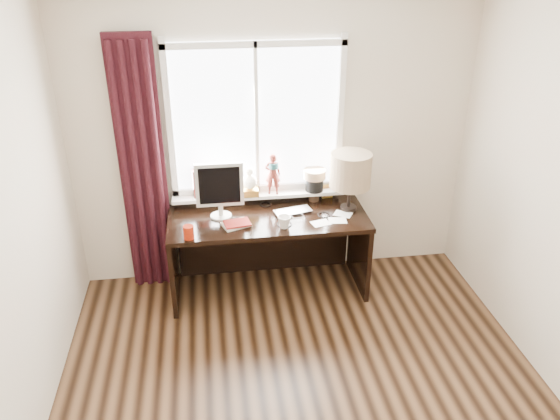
{
  "coord_description": "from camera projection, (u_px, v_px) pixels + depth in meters",
  "views": [
    {
      "loc": [
        -0.58,
        -2.47,
        2.91
      ],
      "look_at": [
        -0.05,
        1.25,
        1.0
      ],
      "focal_mm": 35.0,
      "sensor_mm": 36.0,
      "label": 1
    }
  ],
  "objects": [
    {
      "name": "wall_back",
      "position": [
        274.0,
        140.0,
        4.75
      ],
      "size": [
        3.5,
        0.0,
        2.6
      ],
      "primitive_type": "cube",
      "rotation": [
        1.57,
        0.0,
        0.0
      ],
      "color": "beige",
      "rests_on": "ground"
    },
    {
      "name": "brush_holder",
      "position": [
        314.0,
        194.0,
        4.91
      ],
      "size": [
        0.09,
        0.09,
        0.25
      ],
      "color": "black",
      "rests_on": "desk"
    },
    {
      "name": "laptop",
      "position": [
        293.0,
        211.0,
        4.72
      ],
      "size": [
        0.36,
        0.27,
        0.03
      ],
      "primitive_type": "imported",
      "rotation": [
        0.0,
        0.0,
        0.22
      ],
      "color": "silver",
      "rests_on": "desk"
    },
    {
      "name": "desk",
      "position": [
        267.0,
        236.0,
        4.85
      ],
      "size": [
        1.7,
        0.7,
        0.75
      ],
      "color": "black",
      "rests_on": "floor"
    },
    {
      "name": "icon_frame",
      "position": [
        327.0,
        191.0,
        4.96
      ],
      "size": [
        0.1,
        0.04,
        0.13
      ],
      "color": "gold",
      "rests_on": "desk"
    },
    {
      "name": "mug",
      "position": [
        284.0,
        222.0,
        4.46
      ],
      "size": [
        0.15,
        0.15,
        0.11
      ],
      "primitive_type": "imported",
      "rotation": [
        0.0,
        0.0,
        0.68
      ],
      "color": "white",
      "rests_on": "desk"
    },
    {
      "name": "loose_papers",
      "position": [
        334.0,
        219.0,
        4.61
      ],
      "size": [
        0.4,
        0.29,
        0.0
      ],
      "color": "white",
      "rests_on": "desk"
    },
    {
      "name": "ceiling",
      "position": [
        331.0,
        12.0,
        2.39
      ],
      "size": [
        3.5,
        4.0,
        0.0
      ],
      "primitive_type": "cube",
      "color": "white",
      "rests_on": "wall_back"
    },
    {
      "name": "desk_cables",
      "position": [
        292.0,
        216.0,
        4.66
      ],
      "size": [
        0.6,
        0.53,
        0.01
      ],
      "color": "black",
      "rests_on": "desk"
    },
    {
      "name": "red_cup",
      "position": [
        189.0,
        232.0,
        4.3
      ],
      "size": [
        0.08,
        0.08,
        0.11
      ],
      "primitive_type": "cylinder",
      "color": "maroon",
      "rests_on": "desk"
    },
    {
      "name": "monitor",
      "position": [
        219.0,
        187.0,
        4.53
      ],
      "size": [
        0.4,
        0.18,
        0.49
      ],
      "color": "beige",
      "rests_on": "desk"
    },
    {
      "name": "notebook_stack",
      "position": [
        236.0,
        224.0,
        4.51
      ],
      "size": [
        0.26,
        0.23,
        0.03
      ],
      "color": "beige",
      "rests_on": "desk"
    },
    {
      "name": "curtain",
      "position": [
        143.0,
        171.0,
        4.61
      ],
      "size": [
        0.38,
        0.09,
        2.25
      ],
      "color": "black",
      "rests_on": "floor"
    },
    {
      "name": "table_lamp",
      "position": [
        351.0,
        171.0,
        4.62
      ],
      "size": [
        0.35,
        0.35,
        0.52
      ],
      "color": "black",
      "rests_on": "desk"
    },
    {
      "name": "window",
      "position": [
        259.0,
        142.0,
        4.68
      ],
      "size": [
        1.52,
        0.21,
        1.4
      ],
      "color": "white",
      "rests_on": "ground"
    }
  ]
}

